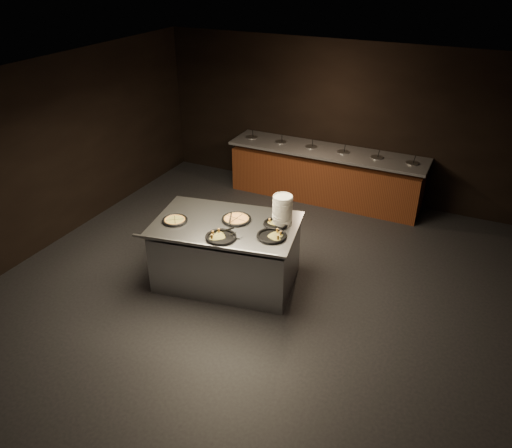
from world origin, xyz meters
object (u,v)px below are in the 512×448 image
Objects in this scene: serving_counter at (227,254)px; plate_stack at (282,210)px; pan_veggie_whole at (175,220)px; pan_cheese_whole at (236,219)px.

plate_stack is at bearing 15.08° from serving_counter.
plate_stack reaches higher than serving_counter.
pan_veggie_whole is 0.85× the size of pan_cheese_whole.
pan_cheese_whole reaches higher than serving_counter.
serving_counter is 0.88m from pan_veggie_whole.
pan_veggie_whole is (-0.66, -0.26, 0.52)m from serving_counter.
serving_counter is at bearing -124.10° from pan_cheese_whole.
plate_stack is 1.50m from pan_veggie_whole.
pan_veggie_whole is at bearing -151.91° from pan_cheese_whole.
plate_stack reaches higher than pan_veggie_whole.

